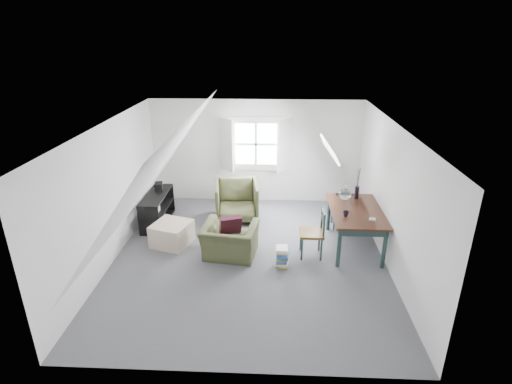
{
  "coord_description": "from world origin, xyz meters",
  "views": [
    {
      "loc": [
        0.42,
        -6.49,
        3.96
      ],
      "look_at": [
        0.1,
        0.6,
        1.08
      ],
      "focal_mm": 28.0,
      "sensor_mm": 36.0,
      "label": 1
    }
  ],
  "objects_px": {
    "armchair_far": "(237,218)",
    "dining_chair_near": "(313,232)",
    "dining_chair_far": "(342,208)",
    "dining_table": "(356,215)",
    "armchair_near": "(230,255)",
    "magazine_stack": "(282,257)",
    "media_shelf": "(157,211)",
    "ottoman": "(172,234)"
  },
  "relations": [
    {
      "from": "armchair_near",
      "to": "dining_table",
      "type": "distance_m",
      "value": 2.51
    },
    {
      "from": "dining_table",
      "to": "dining_chair_near",
      "type": "height_order",
      "value": "dining_chair_near"
    },
    {
      "from": "armchair_near",
      "to": "dining_table",
      "type": "xyz_separation_m",
      "value": [
        2.37,
        0.43,
        0.7
      ]
    },
    {
      "from": "dining_table",
      "to": "media_shelf",
      "type": "relative_size",
      "value": 1.23
    },
    {
      "from": "dining_chair_far",
      "to": "magazine_stack",
      "type": "bearing_deg",
      "value": 43.28
    },
    {
      "from": "ottoman",
      "to": "dining_table",
      "type": "height_order",
      "value": "dining_table"
    },
    {
      "from": "dining_table",
      "to": "armchair_far",
      "type": "bearing_deg",
      "value": 156.61
    },
    {
      "from": "armchair_near",
      "to": "dining_chair_far",
      "type": "xyz_separation_m",
      "value": [
        2.26,
        1.29,
        0.44
      ]
    },
    {
      "from": "media_shelf",
      "to": "dining_chair_far",
      "type": "bearing_deg",
      "value": -4.94
    },
    {
      "from": "dining_table",
      "to": "media_shelf",
      "type": "height_order",
      "value": "dining_table"
    },
    {
      "from": "armchair_far",
      "to": "dining_chair_near",
      "type": "height_order",
      "value": "dining_chair_near"
    },
    {
      "from": "dining_table",
      "to": "dining_chair_near",
      "type": "bearing_deg",
      "value": -154.06
    },
    {
      "from": "dining_chair_near",
      "to": "magazine_stack",
      "type": "xyz_separation_m",
      "value": [
        -0.58,
        -0.39,
        -0.3
      ]
    },
    {
      "from": "armchair_far",
      "to": "dining_chair_far",
      "type": "distance_m",
      "value": 2.34
    },
    {
      "from": "armchair_near",
      "to": "magazine_stack",
      "type": "relative_size",
      "value": 2.73
    },
    {
      "from": "dining_chair_near",
      "to": "dining_table",
      "type": "bearing_deg",
      "value": 120.49
    },
    {
      "from": "dining_chair_far",
      "to": "dining_table",
      "type": "bearing_deg",
      "value": 89.39
    },
    {
      "from": "armchair_near",
      "to": "media_shelf",
      "type": "height_order",
      "value": "media_shelf"
    },
    {
      "from": "dining_table",
      "to": "ottoman",
      "type": "bearing_deg",
      "value": -176.59
    },
    {
      "from": "ottoman",
      "to": "dining_chair_far",
      "type": "bearing_deg",
      "value": 14.46
    },
    {
      "from": "media_shelf",
      "to": "magazine_stack",
      "type": "xyz_separation_m",
      "value": [
        2.72,
        -1.6,
        -0.12
      ]
    },
    {
      "from": "magazine_stack",
      "to": "dining_table",
      "type": "bearing_deg",
      "value": 27.79
    },
    {
      "from": "dining_chair_far",
      "to": "armchair_near",
      "type": "bearing_deg",
      "value": 21.87
    },
    {
      "from": "dining_chair_near",
      "to": "media_shelf",
      "type": "bearing_deg",
      "value": -102.68
    },
    {
      "from": "ottoman",
      "to": "dining_chair_far",
      "type": "height_order",
      "value": "dining_chair_far"
    },
    {
      "from": "armchair_far",
      "to": "media_shelf",
      "type": "height_order",
      "value": "media_shelf"
    },
    {
      "from": "ottoman",
      "to": "magazine_stack",
      "type": "height_order",
      "value": "ottoman"
    },
    {
      "from": "ottoman",
      "to": "magazine_stack",
      "type": "xyz_separation_m",
      "value": [
        2.17,
        -0.7,
        -0.04
      ]
    },
    {
      "from": "armchair_near",
      "to": "ottoman",
      "type": "bearing_deg",
      "value": -10.28
    },
    {
      "from": "armchair_far",
      "to": "armchair_near",
      "type": "bearing_deg",
      "value": -96.29
    },
    {
      "from": "armchair_near",
      "to": "armchair_far",
      "type": "distance_m",
      "value": 1.61
    },
    {
      "from": "media_shelf",
      "to": "armchair_near",
      "type": "bearing_deg",
      "value": -41.49
    },
    {
      "from": "armchair_far",
      "to": "dining_chair_near",
      "type": "bearing_deg",
      "value": -51.14
    },
    {
      "from": "ottoman",
      "to": "media_shelf",
      "type": "distance_m",
      "value": 1.05
    },
    {
      "from": "ottoman",
      "to": "magazine_stack",
      "type": "distance_m",
      "value": 2.29
    },
    {
      "from": "dining_chair_far",
      "to": "magazine_stack",
      "type": "distance_m",
      "value": 2.07
    },
    {
      "from": "dining_chair_far",
      "to": "magazine_stack",
      "type": "relative_size",
      "value": 2.37
    },
    {
      "from": "armchair_near",
      "to": "dining_chair_far",
      "type": "distance_m",
      "value": 2.64
    },
    {
      "from": "armchair_far",
      "to": "dining_chair_far",
      "type": "bearing_deg",
      "value": -14.85
    },
    {
      "from": "dining_chair_near",
      "to": "magazine_stack",
      "type": "height_order",
      "value": "dining_chair_near"
    },
    {
      "from": "ottoman",
      "to": "dining_chair_near",
      "type": "xyz_separation_m",
      "value": [
        2.75,
        -0.32,
        0.26
      ]
    },
    {
      "from": "dining_table",
      "to": "dining_chair_near",
      "type": "relative_size",
      "value": 1.73
    }
  ]
}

